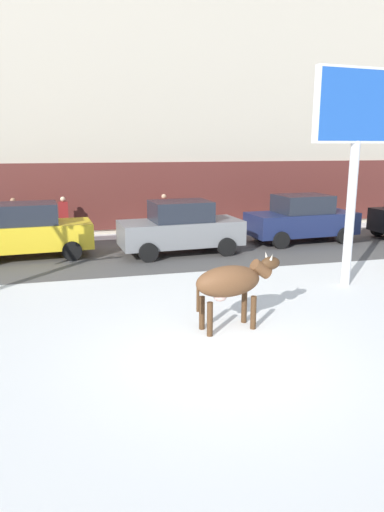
# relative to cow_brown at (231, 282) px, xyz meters

# --- Properties ---
(ground_plane) EXTENTS (120.00, 120.00, 0.00)m
(ground_plane) POSITION_rel_cow_brown_xyz_m (-0.55, -1.38, -0.99)
(ground_plane) COLOR white
(road_strip) EXTENTS (60.00, 5.60, 0.01)m
(road_strip) POSITION_rel_cow_brown_xyz_m (-0.55, 7.26, -0.99)
(road_strip) COLOR #514F4C
(road_strip) RESTS_ON ground
(building_facade) EXTENTS (44.00, 6.10, 13.00)m
(building_facade) POSITION_rel_cow_brown_xyz_m (-0.55, 14.36, 5.49)
(building_facade) COLOR #BCB29E
(building_facade) RESTS_ON ground
(cow_brown) EXTENTS (1.93, 0.79, 1.54)m
(cow_brown) POSITION_rel_cow_brown_xyz_m (0.00, 0.00, 0.00)
(cow_brown) COLOR brown
(cow_brown) RESTS_ON ground
(billboard) EXTENTS (2.53, 0.44, 5.56)m
(billboard) POSITION_rel_cow_brown_xyz_m (4.03, 2.17, 3.32)
(billboard) COLOR silver
(billboard) RESTS_ON ground
(car_yellow_sedan) EXTENTS (4.31, 2.21, 1.84)m
(car_yellow_sedan) POSITION_rel_cow_brown_xyz_m (-4.54, 7.65, -0.09)
(car_yellow_sedan) COLOR gold
(car_yellow_sedan) RESTS_ON ground
(car_grey_sedan) EXTENTS (4.31, 2.21, 1.84)m
(car_grey_sedan) POSITION_rel_cow_brown_xyz_m (0.56, 6.99, -0.09)
(car_grey_sedan) COLOR slate
(car_grey_sedan) RESTS_ON ground
(car_navy_sedan) EXTENTS (4.31, 2.21, 1.84)m
(car_navy_sedan) POSITION_rel_cow_brown_xyz_m (5.58, 7.79, -0.09)
(car_navy_sedan) COLOR #19234C
(car_navy_sedan) RESTS_ON ground
(pedestrian_near_billboard) EXTENTS (0.36, 0.24, 1.73)m
(pedestrian_near_billboard) POSITION_rel_cow_brown_xyz_m (-5.24, 10.53, -0.11)
(pedestrian_near_billboard) COLOR #282833
(pedestrian_near_billboard) RESTS_ON ground
(pedestrian_by_cars) EXTENTS (0.36, 0.24, 1.73)m
(pedestrian_by_cars) POSITION_rel_cow_brown_xyz_m (0.67, 10.53, -0.11)
(pedestrian_by_cars) COLOR #282833
(pedestrian_by_cars) RESTS_ON ground
(pedestrian_far_left) EXTENTS (0.36, 0.24, 1.73)m
(pedestrian_far_left) POSITION_rel_cow_brown_xyz_m (-3.38, 10.53, -0.11)
(pedestrian_far_left) COLOR #282833
(pedestrian_far_left) RESTS_ON ground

